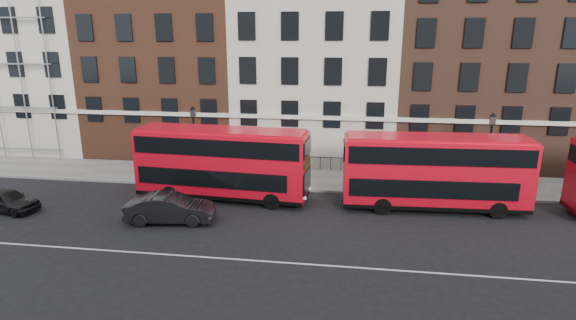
# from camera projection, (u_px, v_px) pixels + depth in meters

# --- Properties ---
(ground) EXTENTS (120.00, 120.00, 0.00)m
(ground) POSITION_uv_depth(u_px,v_px,m) (287.00, 243.00, 22.84)
(ground) COLOR black
(ground) RESTS_ON ground
(pavement) EXTENTS (80.00, 5.00, 0.15)m
(pavement) POSITION_uv_depth(u_px,v_px,m) (307.00, 179.00, 32.83)
(pavement) COLOR gray
(pavement) RESTS_ON ground
(kerb) EXTENTS (80.00, 0.30, 0.16)m
(kerb) POSITION_uv_depth(u_px,v_px,m) (303.00, 190.00, 30.45)
(kerb) COLOR gray
(kerb) RESTS_ON ground
(road_centre_line) EXTENTS (70.00, 0.12, 0.01)m
(road_centre_line) POSITION_uv_depth(u_px,v_px,m) (281.00, 262.00, 20.94)
(road_centre_line) COLOR white
(road_centre_line) RESTS_ON ground
(building_terrace) EXTENTS (64.00, 11.95, 22.00)m
(building_terrace) POSITION_uv_depth(u_px,v_px,m) (314.00, 34.00, 37.16)
(building_terrace) COLOR beige
(building_terrace) RESTS_ON ground
(bus_b) EXTENTS (11.11, 3.42, 4.60)m
(bus_b) POSITION_uv_depth(u_px,v_px,m) (221.00, 162.00, 28.43)
(bus_b) COLOR red
(bus_b) RESTS_ON ground
(bus_c) EXTENTS (10.92, 3.08, 4.54)m
(bus_c) POSITION_uv_depth(u_px,v_px,m) (434.00, 171.00, 26.69)
(bus_c) COLOR red
(bus_c) RESTS_ON ground
(car_rear) EXTENTS (4.27, 2.27, 1.38)m
(car_rear) POSITION_uv_depth(u_px,v_px,m) (6.00, 200.00, 26.88)
(car_rear) COLOR black
(car_rear) RESTS_ON ground
(car_front) EXTENTS (5.11, 2.35, 1.62)m
(car_front) POSITION_uv_depth(u_px,v_px,m) (170.00, 208.00, 25.28)
(car_front) COLOR black
(car_front) RESTS_ON ground
(lamp_post_left) EXTENTS (0.44, 0.44, 5.33)m
(lamp_post_left) POSITION_uv_depth(u_px,v_px,m) (194.00, 140.00, 31.65)
(lamp_post_left) COLOR black
(lamp_post_left) RESTS_ON pavement
(lamp_post_right) EXTENTS (0.44, 0.44, 5.33)m
(lamp_post_right) POSITION_uv_depth(u_px,v_px,m) (489.00, 149.00, 29.11)
(lamp_post_right) COLOR black
(lamp_post_right) RESTS_ON pavement
(iron_railings) EXTENTS (6.60, 0.06, 1.00)m
(iron_railings) POSITION_uv_depth(u_px,v_px,m) (310.00, 163.00, 34.77)
(iron_railings) COLOR black
(iron_railings) RESTS_ON pavement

